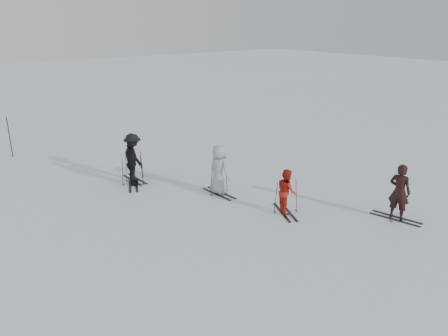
{
  "coord_description": "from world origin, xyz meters",
  "views": [
    {
      "loc": [
        -9.29,
        -10.99,
        6.21
      ],
      "look_at": [
        0.0,
        1.0,
        1.0
      ],
      "focal_mm": 35.0,
      "sensor_mm": 36.0,
      "label": 1
    }
  ],
  "objects_px": {
    "skier_grey": "(219,170)",
    "piste_marker": "(10,137)",
    "skier_red": "(286,192)",
    "skier_uphill_far": "(133,157)",
    "skier_uphill_left": "(132,164)",
    "skier_near_dark": "(399,192)"
  },
  "relations": [
    {
      "from": "skier_grey",
      "to": "piste_marker",
      "type": "bearing_deg",
      "value": 23.57
    },
    {
      "from": "skier_red",
      "to": "skier_uphill_far",
      "type": "bearing_deg",
      "value": 48.44
    },
    {
      "from": "skier_uphill_far",
      "to": "piste_marker",
      "type": "xyz_separation_m",
      "value": [
        -3.14,
        6.4,
        0.02
      ]
    },
    {
      "from": "skier_red",
      "to": "skier_uphill_left",
      "type": "bearing_deg",
      "value": 53.2
    },
    {
      "from": "skier_red",
      "to": "skier_near_dark",
      "type": "bearing_deg",
      "value": -110.17
    },
    {
      "from": "skier_grey",
      "to": "skier_uphill_left",
      "type": "height_order",
      "value": "skier_grey"
    },
    {
      "from": "skier_uphill_far",
      "to": "skier_red",
      "type": "bearing_deg",
      "value": -157.82
    },
    {
      "from": "skier_red",
      "to": "piste_marker",
      "type": "distance_m",
      "value": 13.66
    },
    {
      "from": "skier_near_dark",
      "to": "skier_uphill_left",
      "type": "height_order",
      "value": "skier_near_dark"
    },
    {
      "from": "skier_red",
      "to": "skier_grey",
      "type": "bearing_deg",
      "value": 41.03
    },
    {
      "from": "skier_uphill_left",
      "to": "piste_marker",
      "type": "height_order",
      "value": "piste_marker"
    },
    {
      "from": "skier_grey",
      "to": "skier_uphill_far",
      "type": "distance_m",
      "value": 3.76
    },
    {
      "from": "skier_uphill_far",
      "to": "skier_uphill_left",
      "type": "bearing_deg",
      "value": 146.36
    },
    {
      "from": "skier_red",
      "to": "piste_marker",
      "type": "bearing_deg",
      "value": 50.03
    },
    {
      "from": "skier_grey",
      "to": "skier_uphill_left",
      "type": "distance_m",
      "value": 3.5
    },
    {
      "from": "skier_uphill_far",
      "to": "skier_near_dark",
      "type": "bearing_deg",
      "value": -150.27
    },
    {
      "from": "skier_near_dark",
      "to": "skier_uphill_far",
      "type": "relative_size",
      "value": 0.98
    },
    {
      "from": "skier_red",
      "to": "piste_marker",
      "type": "xyz_separation_m",
      "value": [
        -5.71,
        12.41,
        0.21
      ]
    },
    {
      "from": "skier_uphill_left",
      "to": "piste_marker",
      "type": "relative_size",
      "value": 0.91
    },
    {
      "from": "skier_red",
      "to": "skier_uphill_far",
      "type": "relative_size",
      "value": 0.8
    },
    {
      "from": "skier_uphill_left",
      "to": "piste_marker",
      "type": "distance_m",
      "value": 7.47
    },
    {
      "from": "skier_red",
      "to": "skier_grey",
      "type": "distance_m",
      "value": 2.82
    }
  ]
}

